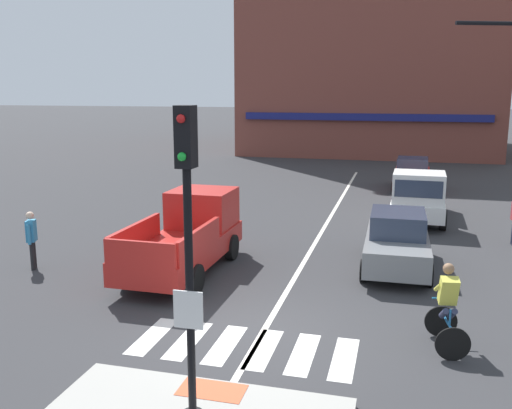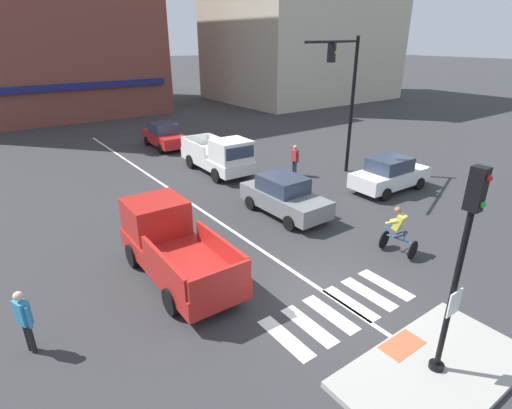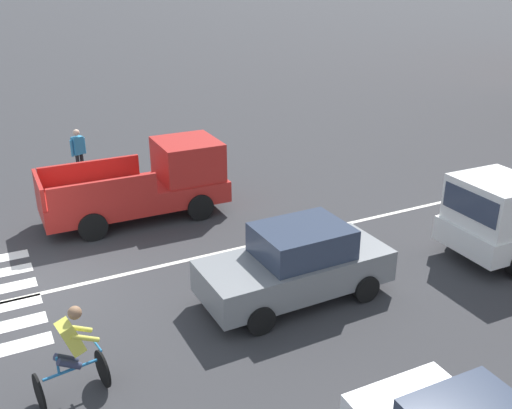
{
  "view_description": "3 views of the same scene",
  "coord_description": "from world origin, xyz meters",
  "px_view_note": "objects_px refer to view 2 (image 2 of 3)",
  "views": [
    {
      "loc": [
        2.82,
        -10.61,
        4.99
      ],
      "look_at": [
        -1.22,
        4.84,
        1.71
      ],
      "focal_mm": 39.2,
      "sensor_mm": 36.0,
      "label": 1
    },
    {
      "loc": [
        -7.17,
        -6.65,
        6.89
      ],
      "look_at": [
        0.56,
        3.97,
        1.37
      ],
      "focal_mm": 27.96,
      "sensor_mm": 36.0,
      "label": 2
    },
    {
      "loc": [
        11.87,
        -0.45,
        6.57
      ],
      "look_at": [
        0.48,
        5.32,
        1.26
      ],
      "focal_mm": 39.71,
      "sensor_mm": 36.0,
      "label": 3
    }
  ],
  "objects_px": {
    "pickup_truck_white_eastbound_far": "(221,156)",
    "car_grey_eastbound_mid": "(284,196)",
    "traffic_light_mast": "(346,88)",
    "pedestrian_at_curb_left": "(24,317)",
    "signal_pole": "(461,258)",
    "car_white_cross_right": "(390,174)",
    "pickup_truck_red_westbound_near": "(172,244)",
    "cyclist": "(399,230)",
    "pedestrian_waiting_far_side": "(295,158)",
    "car_red_eastbound_distant": "(164,136)"
  },
  "relations": [
    {
      "from": "signal_pole",
      "to": "car_grey_eastbound_mid",
      "type": "bearing_deg",
      "value": 71.94
    },
    {
      "from": "pickup_truck_red_westbound_near",
      "to": "pedestrian_waiting_far_side",
      "type": "bearing_deg",
      "value": 27.88
    },
    {
      "from": "pickup_truck_red_westbound_near",
      "to": "pedestrian_at_curb_left",
      "type": "relative_size",
      "value": 3.07
    },
    {
      "from": "car_grey_eastbound_mid",
      "to": "pickup_truck_white_eastbound_far",
      "type": "xyz_separation_m",
      "value": [
        0.69,
        6.16,
        0.17
      ]
    },
    {
      "from": "car_white_cross_right",
      "to": "pickup_truck_red_westbound_near",
      "type": "height_order",
      "value": "pickup_truck_red_westbound_near"
    },
    {
      "from": "pickup_truck_red_westbound_near",
      "to": "pedestrian_at_curb_left",
      "type": "xyz_separation_m",
      "value": [
        -4.23,
        -1.22,
        0.0
      ]
    },
    {
      "from": "car_red_eastbound_distant",
      "to": "car_white_cross_right",
      "type": "xyz_separation_m",
      "value": [
        5.38,
        -13.99,
        0.0
      ]
    },
    {
      "from": "pickup_truck_red_westbound_near",
      "to": "traffic_light_mast",
      "type": "bearing_deg",
      "value": 17.19
    },
    {
      "from": "pedestrian_waiting_far_side",
      "to": "traffic_light_mast",
      "type": "bearing_deg",
      "value": -39.48
    },
    {
      "from": "traffic_light_mast",
      "to": "pickup_truck_white_eastbound_far",
      "type": "distance_m",
      "value": 7.3
    },
    {
      "from": "signal_pole",
      "to": "car_red_eastbound_distant",
      "type": "relative_size",
      "value": 1.12
    },
    {
      "from": "car_white_cross_right",
      "to": "pickup_truck_red_westbound_near",
      "type": "xyz_separation_m",
      "value": [
        -11.65,
        -0.62,
        0.17
      ]
    },
    {
      "from": "car_grey_eastbound_mid",
      "to": "car_white_cross_right",
      "type": "distance_m",
      "value": 6.0
    },
    {
      "from": "pickup_truck_red_westbound_near",
      "to": "car_red_eastbound_distant",
      "type": "bearing_deg",
      "value": 66.79
    },
    {
      "from": "traffic_light_mast",
      "to": "signal_pole",
      "type": "bearing_deg",
      "value": -127.87
    },
    {
      "from": "car_white_cross_right",
      "to": "pickup_truck_white_eastbound_far",
      "type": "bearing_deg",
      "value": 127.09
    },
    {
      "from": "pickup_truck_white_eastbound_far",
      "to": "cyclist",
      "type": "distance_m",
      "value": 10.98
    },
    {
      "from": "car_grey_eastbound_mid",
      "to": "pedestrian_at_curb_left",
      "type": "relative_size",
      "value": 2.47
    },
    {
      "from": "pickup_truck_white_eastbound_far",
      "to": "pickup_truck_red_westbound_near",
      "type": "distance_m",
      "value": 9.91
    },
    {
      "from": "signal_pole",
      "to": "pickup_truck_red_westbound_near",
      "type": "bearing_deg",
      "value": 111.68
    },
    {
      "from": "car_grey_eastbound_mid",
      "to": "cyclist",
      "type": "height_order",
      "value": "cyclist"
    },
    {
      "from": "pickup_truck_red_westbound_near",
      "to": "pedestrian_at_curb_left",
      "type": "height_order",
      "value": "pickup_truck_red_westbound_near"
    },
    {
      "from": "cyclist",
      "to": "pickup_truck_red_westbound_near",
      "type": "bearing_deg",
      "value": 153.18
    },
    {
      "from": "car_grey_eastbound_mid",
      "to": "pedestrian_waiting_far_side",
      "type": "height_order",
      "value": "pedestrian_waiting_far_side"
    },
    {
      "from": "car_red_eastbound_distant",
      "to": "car_white_cross_right",
      "type": "height_order",
      "value": "same"
    },
    {
      "from": "signal_pole",
      "to": "pickup_truck_red_westbound_near",
      "type": "relative_size",
      "value": 0.91
    },
    {
      "from": "pickup_truck_red_westbound_near",
      "to": "pedestrian_at_curb_left",
      "type": "bearing_deg",
      "value": -163.94
    },
    {
      "from": "signal_pole",
      "to": "car_grey_eastbound_mid",
      "type": "height_order",
      "value": "signal_pole"
    },
    {
      "from": "pickup_truck_white_eastbound_far",
      "to": "car_grey_eastbound_mid",
      "type": "bearing_deg",
      "value": -96.36
    },
    {
      "from": "car_grey_eastbound_mid",
      "to": "pickup_truck_red_westbound_near",
      "type": "distance_m",
      "value": 5.88
    },
    {
      "from": "traffic_light_mast",
      "to": "pedestrian_at_curb_left",
      "type": "distance_m",
      "value": 16.55
    },
    {
      "from": "pickup_truck_white_eastbound_far",
      "to": "car_red_eastbound_distant",
      "type": "bearing_deg",
      "value": 91.03
    },
    {
      "from": "pedestrian_waiting_far_side",
      "to": "pedestrian_at_curb_left",
      "type": "bearing_deg",
      "value": -155.58
    },
    {
      "from": "traffic_light_mast",
      "to": "pedestrian_waiting_far_side",
      "type": "bearing_deg",
      "value": 140.52
    },
    {
      "from": "signal_pole",
      "to": "pickup_truck_white_eastbound_far",
      "type": "xyz_separation_m",
      "value": [
        3.51,
        14.83,
        -1.97
      ]
    },
    {
      "from": "traffic_light_mast",
      "to": "pickup_truck_red_westbound_near",
      "type": "height_order",
      "value": "traffic_light_mast"
    },
    {
      "from": "cyclist",
      "to": "pedestrian_at_curb_left",
      "type": "relative_size",
      "value": 1.01
    },
    {
      "from": "traffic_light_mast",
      "to": "pedestrian_waiting_far_side",
      "type": "relative_size",
      "value": 4.17
    },
    {
      "from": "car_grey_eastbound_mid",
      "to": "pickup_truck_red_westbound_near",
      "type": "xyz_separation_m",
      "value": [
        -5.71,
        -1.41,
        0.17
      ]
    },
    {
      "from": "pickup_truck_red_westbound_near",
      "to": "pedestrian_waiting_far_side",
      "type": "relative_size",
      "value": 3.07
    },
    {
      "from": "car_grey_eastbound_mid",
      "to": "pedestrian_waiting_far_side",
      "type": "relative_size",
      "value": 2.47
    },
    {
      "from": "signal_pole",
      "to": "pickup_truck_white_eastbound_far",
      "type": "relative_size",
      "value": 0.9
    },
    {
      "from": "pickup_truck_white_eastbound_far",
      "to": "pedestrian_at_curb_left",
      "type": "height_order",
      "value": "pickup_truck_white_eastbound_far"
    },
    {
      "from": "car_grey_eastbound_mid",
      "to": "pickup_truck_red_westbound_near",
      "type": "relative_size",
      "value": 0.8
    },
    {
      "from": "pedestrian_at_curb_left",
      "to": "traffic_light_mast",
      "type": "bearing_deg",
      "value": 16.88
    },
    {
      "from": "pickup_truck_white_eastbound_far",
      "to": "signal_pole",
      "type": "bearing_deg",
      "value": -103.33
    },
    {
      "from": "traffic_light_mast",
      "to": "pedestrian_at_curb_left",
      "type": "height_order",
      "value": "traffic_light_mast"
    },
    {
      "from": "signal_pole",
      "to": "traffic_light_mast",
      "type": "bearing_deg",
      "value": 52.13
    },
    {
      "from": "car_grey_eastbound_mid",
      "to": "pickup_truck_white_eastbound_far",
      "type": "bearing_deg",
      "value": 83.64
    },
    {
      "from": "pedestrian_at_curb_left",
      "to": "pickup_truck_red_westbound_near",
      "type": "bearing_deg",
      "value": 16.06
    }
  ]
}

